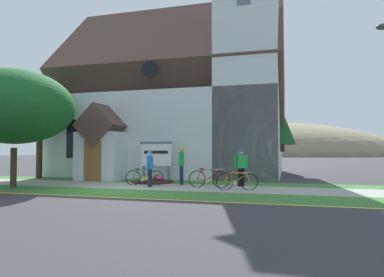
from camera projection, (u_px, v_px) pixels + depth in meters
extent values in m
plane|color=#333335|center=(150.00, 182.00, 17.62)|extent=(140.00, 140.00, 0.00)
cube|color=#99968E|center=(122.00, 185.00, 15.74)|extent=(32.00, 2.64, 0.01)
cube|color=#38722D|center=(93.00, 192.00, 13.42)|extent=(32.00, 2.18, 0.01)
cube|color=#38722D|center=(142.00, 181.00, 17.89)|extent=(24.00, 1.83, 0.01)
cube|color=yellow|center=(74.00, 196.00, 12.23)|extent=(28.00, 0.16, 0.01)
cube|color=silver|center=(177.00, 137.00, 23.66)|extent=(13.82, 9.99, 4.97)
cube|color=brown|center=(177.00, 78.00, 23.79)|extent=(14.32, 10.17, 10.17)
cube|color=silver|center=(248.00, 71.00, 19.17)|extent=(3.36, 3.36, 12.08)
cube|color=silver|center=(101.00, 156.00, 18.71)|extent=(2.40, 1.60, 2.60)
cube|color=brown|center=(101.00, 126.00, 18.77)|extent=(2.40, 1.80, 2.40)
cube|color=brown|center=(93.00, 161.00, 17.92)|extent=(1.00, 0.06, 2.10)
cube|color=black|center=(72.00, 142.00, 20.11)|extent=(0.76, 0.06, 1.90)
cone|color=black|center=(72.00, 126.00, 20.14)|extent=(0.80, 0.06, 0.80)
cylinder|color=black|center=(149.00, 69.00, 18.94)|extent=(0.90, 0.06, 0.90)
cube|color=slate|center=(144.00, 174.00, 17.69)|extent=(0.12, 0.12, 0.82)
cube|color=slate|center=(169.00, 174.00, 17.40)|extent=(0.12, 0.12, 0.82)
cube|color=white|center=(156.00, 155.00, 17.58)|extent=(1.61, 0.16, 1.12)
cube|color=slate|center=(156.00, 143.00, 17.60)|extent=(1.73, 0.21, 0.12)
cube|color=black|center=(156.00, 152.00, 17.54)|extent=(1.28, 0.07, 0.16)
cylinder|color=#382319|center=(153.00, 182.00, 17.08)|extent=(2.08, 2.08, 0.10)
ellipsoid|color=#CC338C|center=(160.00, 178.00, 16.95)|extent=(0.36, 0.36, 0.24)
ellipsoid|color=red|center=(157.00, 177.00, 17.67)|extent=(0.36, 0.36, 0.24)
ellipsoid|color=orange|center=(142.00, 178.00, 17.19)|extent=(0.36, 0.36, 0.24)
ellipsoid|color=gold|center=(146.00, 179.00, 16.53)|extent=(0.36, 0.36, 0.24)
torus|color=black|center=(225.00, 182.00, 14.00)|extent=(0.71, 0.20, 0.72)
torus|color=black|center=(249.00, 182.00, 13.96)|extent=(0.71, 0.20, 0.72)
cylinder|color=orange|center=(241.00, 178.00, 13.98)|extent=(0.53, 0.16, 0.42)
cylinder|color=orange|center=(238.00, 173.00, 13.99)|extent=(0.72, 0.20, 0.07)
cylinder|color=orange|center=(232.00, 178.00, 13.99)|extent=(0.25, 0.09, 0.44)
cylinder|color=orange|center=(230.00, 182.00, 13.99)|extent=(0.40, 0.13, 0.09)
cylinder|color=orange|center=(227.00, 177.00, 14.00)|extent=(0.21, 0.08, 0.39)
cylinder|color=orange|center=(248.00, 177.00, 13.97)|extent=(0.12, 0.06, 0.35)
ellipsoid|color=black|center=(229.00, 172.00, 14.01)|extent=(0.25, 0.13, 0.05)
cylinder|color=silver|center=(247.00, 173.00, 13.97)|extent=(0.43, 0.13, 0.03)
cylinder|color=silver|center=(235.00, 183.00, 13.98)|extent=(0.18, 0.06, 0.18)
torus|color=black|center=(133.00, 178.00, 15.87)|extent=(0.70, 0.21, 0.71)
torus|color=black|center=(156.00, 178.00, 15.84)|extent=(0.70, 0.21, 0.71)
cylinder|color=#19723F|center=(148.00, 175.00, 15.85)|extent=(0.56, 0.17, 0.43)
cylinder|color=#19723F|center=(146.00, 170.00, 15.86)|extent=(0.76, 0.22, 0.06)
cylinder|color=#19723F|center=(140.00, 174.00, 15.86)|extent=(0.26, 0.10, 0.45)
cylinder|color=#19723F|center=(138.00, 178.00, 15.86)|extent=(0.42, 0.14, 0.09)
cylinder|color=#19723F|center=(135.00, 174.00, 15.87)|extent=(0.22, 0.09, 0.40)
cylinder|color=#19723F|center=(155.00, 174.00, 15.84)|extent=(0.12, 0.06, 0.36)
ellipsoid|color=black|center=(137.00, 169.00, 15.87)|extent=(0.25, 0.14, 0.05)
cylinder|color=silver|center=(154.00, 170.00, 15.85)|extent=(0.43, 0.13, 0.03)
cylinder|color=silver|center=(142.00, 179.00, 15.85)|extent=(0.18, 0.06, 0.18)
torus|color=black|center=(197.00, 179.00, 15.03)|extent=(0.75, 0.08, 0.75)
torus|color=black|center=(221.00, 179.00, 14.81)|extent=(0.75, 0.08, 0.75)
cylinder|color=#A51E19|center=(213.00, 175.00, 14.89)|extent=(0.57, 0.07, 0.49)
cylinder|color=#A51E19|center=(210.00, 170.00, 14.92)|extent=(0.78, 0.08, 0.04)
cylinder|color=#A51E19|center=(204.00, 175.00, 14.97)|extent=(0.27, 0.05, 0.48)
cylinder|color=#A51E19|center=(202.00, 180.00, 14.99)|extent=(0.43, 0.06, 0.09)
cylinder|color=#A51E19|center=(199.00, 174.00, 15.02)|extent=(0.22, 0.05, 0.43)
cylinder|color=#A51E19|center=(220.00, 175.00, 14.82)|extent=(0.12, 0.04, 0.42)
ellipsoid|color=black|center=(201.00, 169.00, 15.01)|extent=(0.24, 0.09, 0.05)
cylinder|color=silver|center=(219.00, 169.00, 14.84)|extent=(0.44, 0.05, 0.03)
cylinder|color=silver|center=(207.00, 180.00, 14.94)|extent=(0.18, 0.03, 0.18)
cylinder|color=black|center=(243.00, 177.00, 15.35)|extent=(0.15, 0.15, 0.81)
cylinder|color=black|center=(240.00, 177.00, 15.27)|extent=(0.15, 0.15, 0.81)
cube|color=green|center=(241.00, 162.00, 15.33)|extent=(0.48, 0.45, 0.59)
sphere|color=beige|center=(241.00, 153.00, 15.35)|extent=(0.21, 0.21, 0.21)
ellipsoid|color=#1E59B2|center=(241.00, 151.00, 15.35)|extent=(0.34, 0.34, 0.15)
cylinder|color=green|center=(247.00, 161.00, 15.42)|extent=(0.09, 0.13, 0.54)
cylinder|color=green|center=(235.00, 161.00, 15.25)|extent=(0.09, 0.13, 0.54)
cylinder|color=#191E38|center=(182.00, 175.00, 16.18)|extent=(0.15, 0.15, 0.87)
cylinder|color=#191E38|center=(181.00, 176.00, 15.95)|extent=(0.15, 0.15, 0.87)
cube|color=green|center=(181.00, 159.00, 16.09)|extent=(0.29, 0.52, 0.64)
sphere|color=tan|center=(181.00, 150.00, 16.10)|extent=(0.23, 0.23, 0.23)
ellipsoid|color=gold|center=(181.00, 149.00, 16.11)|extent=(0.32, 0.29, 0.16)
cylinder|color=green|center=(183.00, 158.00, 16.38)|extent=(0.09, 0.19, 0.58)
cylinder|color=green|center=(180.00, 159.00, 15.80)|extent=(0.09, 0.13, 0.58)
cylinder|color=#191E38|center=(150.00, 178.00, 15.20)|extent=(0.15, 0.15, 0.79)
cylinder|color=#191E38|center=(149.00, 178.00, 14.96)|extent=(0.15, 0.15, 0.79)
cube|color=blue|center=(150.00, 163.00, 15.10)|extent=(0.29, 0.47, 0.57)
sphere|color=tan|center=(150.00, 154.00, 15.11)|extent=(0.20, 0.20, 0.20)
ellipsoid|color=#1E59B2|center=(150.00, 153.00, 15.12)|extent=(0.29, 0.26, 0.14)
cylinder|color=blue|center=(152.00, 162.00, 15.37)|extent=(0.09, 0.20, 0.52)
cylinder|color=blue|center=(148.00, 162.00, 14.84)|extent=(0.09, 0.16, 0.52)
ellipsoid|color=#3F3F44|center=(383.00, 27.00, 10.91)|extent=(0.44, 0.28, 0.20)
cylinder|color=#3D2D1E|center=(267.00, 160.00, 21.37)|extent=(0.29, 0.29, 1.96)
cone|color=#14471E|center=(267.00, 109.00, 21.47)|extent=(3.54, 3.54, 4.50)
cylinder|color=#3D2D1E|center=(39.00, 158.00, 19.79)|extent=(0.34, 0.34, 2.38)
ellipsoid|color=#23662D|center=(40.00, 109.00, 19.88)|extent=(3.87, 3.87, 2.97)
cylinder|color=#3D2D1E|center=(14.00, 168.00, 14.81)|extent=(0.26, 0.26, 1.73)
ellipsoid|color=#195623|center=(15.00, 107.00, 14.90)|extent=(5.02, 5.02, 3.23)
ellipsoid|color=#847A5B|center=(261.00, 155.00, 94.89)|extent=(71.14, 43.26, 17.93)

